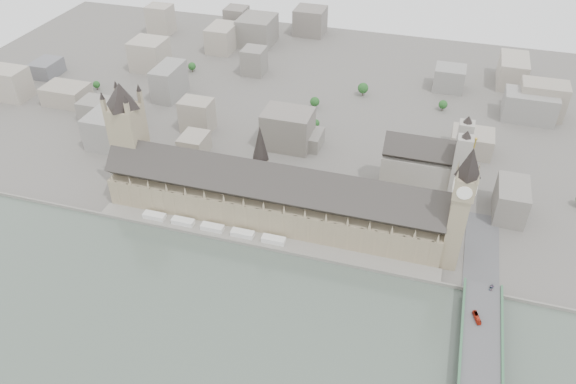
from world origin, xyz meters
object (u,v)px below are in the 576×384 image
(victoria_tower, at_px, (129,134))
(car_approach, at_px, (491,288))
(westminster_bridge, at_px, (479,376))
(red_bus_north, at_px, (477,317))
(westminster_abbey, at_px, (426,166))
(palace_of_westminster, at_px, (271,197))
(elizabeth_tower, at_px, (462,201))

(victoria_tower, xyz_separation_m, car_approach, (289.12, -44.54, -44.17))
(westminster_bridge, distance_m, red_bus_north, 39.53)
(red_bus_north, bearing_deg, westminster_abbey, 88.88)
(red_bus_north, relative_size, car_approach, 1.97)
(palace_of_westminster, height_order, westminster_abbey, westminster_abbey)
(palace_of_westminster, bearing_deg, red_bus_north, -23.35)
(palace_of_westminster, bearing_deg, westminster_bridge, -33.49)
(westminster_bridge, bearing_deg, car_approach, 85.76)
(victoria_tower, height_order, car_approach, victoria_tower)
(westminster_abbey, bearing_deg, palace_of_westminster, -145.83)
(westminster_bridge, height_order, red_bus_north, red_bus_north)
(westminster_bridge, bearing_deg, victoria_tower, 158.22)
(elizabeth_tower, bearing_deg, westminster_bridge, -75.89)
(elizabeth_tower, relative_size, westminster_abbey, 1.58)
(westminster_bridge, xyz_separation_m, westminster_abbey, (-51.08, 182.50, 19.96))
(red_bus_north, xyz_separation_m, car_approach, (8.72, 30.16, -0.70))
(westminster_abbey, relative_size, car_approach, 12.64)
(palace_of_westminster, relative_size, red_bus_north, 24.99)
(elizabeth_tower, xyz_separation_m, westminster_bridge, (24.00, -95.50, -52.96))
(elizabeth_tower, height_order, westminster_abbey, elizabeth_tower)
(victoria_tower, distance_m, red_bus_north, 293.42)
(victoria_tower, relative_size, westminster_bridge, 0.31)
(westminster_abbey, bearing_deg, victoria_tower, -163.50)
(palace_of_westminster, xyz_separation_m, car_approach, (167.12, -38.24, -11.67))
(westminster_abbey, distance_m, red_bus_north, 151.92)
(car_approach, bearing_deg, palace_of_westminster, -178.44)
(elizabeth_tower, height_order, victoria_tower, elizabeth_tower)
(palace_of_westminster, bearing_deg, victoria_tower, 177.04)
(victoria_tower, height_order, westminster_abbey, victoria_tower)
(elizabeth_tower, xyz_separation_m, car_approach, (29.12, -26.54, -47.06))
(palace_of_westminster, height_order, car_approach, palace_of_westminster)
(victoria_tower, relative_size, westminster_abbey, 1.47)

